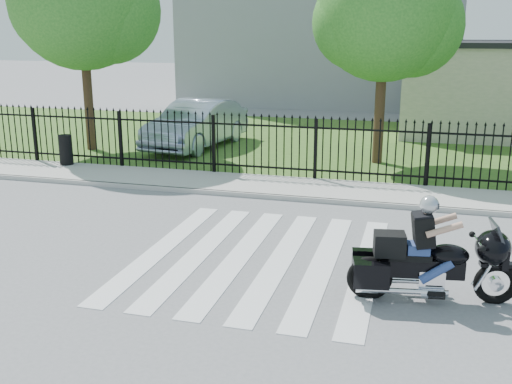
# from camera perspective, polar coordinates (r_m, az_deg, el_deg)

# --- Properties ---
(ground) EXTENTS (120.00, 120.00, 0.00)m
(ground) POSITION_cam_1_polar(r_m,az_deg,el_deg) (11.40, 0.35, -6.32)
(ground) COLOR slate
(ground) RESTS_ON ground
(crosswalk) EXTENTS (5.00, 5.50, 0.01)m
(crosswalk) POSITION_cam_1_polar(r_m,az_deg,el_deg) (11.40, 0.35, -6.29)
(crosswalk) COLOR silver
(crosswalk) RESTS_ON ground
(sidewalk) EXTENTS (40.00, 2.00, 0.12)m
(sidewalk) POSITION_cam_1_polar(r_m,az_deg,el_deg) (16.03, 4.99, 0.29)
(sidewalk) COLOR #ADAAA3
(sidewalk) RESTS_ON ground
(curb) EXTENTS (40.00, 0.12, 0.12)m
(curb) POSITION_cam_1_polar(r_m,az_deg,el_deg) (15.08, 4.30, -0.67)
(curb) COLOR #ADAAA3
(curb) RESTS_ON ground
(grass_strip) EXTENTS (40.00, 12.00, 0.02)m
(grass_strip) POSITION_cam_1_polar(r_m,az_deg,el_deg) (22.79, 8.22, 4.58)
(grass_strip) COLOR #2E541C
(grass_strip) RESTS_ON ground
(iron_fence) EXTENTS (26.00, 0.04, 1.80)m
(iron_fence) POSITION_cam_1_polar(r_m,az_deg,el_deg) (16.79, 5.69, 3.92)
(iron_fence) COLOR black
(iron_fence) RESTS_ON ground
(tree_mid) EXTENTS (4.20, 4.20, 6.78)m
(tree_mid) POSITION_cam_1_polar(r_m,az_deg,el_deg) (19.28, 12.18, 16.38)
(tree_mid) COLOR #382316
(tree_mid) RESTS_ON ground
(motorcycle_rider) EXTENTS (2.66, 1.12, 1.77)m
(motorcycle_rider) POSITION_cam_1_polar(r_m,az_deg,el_deg) (9.85, 16.11, -6.01)
(motorcycle_rider) COLOR black
(motorcycle_rider) RESTS_ON ground
(parked_car) EXTENTS (2.47, 5.32, 1.69)m
(parked_car) POSITION_cam_1_polar(r_m,az_deg,el_deg) (21.78, -5.67, 6.45)
(parked_car) COLOR #A0ADC9
(parked_car) RESTS_ON grass_strip
(litter_bin) EXTENTS (0.54, 0.54, 0.92)m
(litter_bin) POSITION_cam_1_polar(r_m,az_deg,el_deg) (19.41, -17.66, 3.85)
(litter_bin) COLOR black
(litter_bin) RESTS_ON sidewalk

